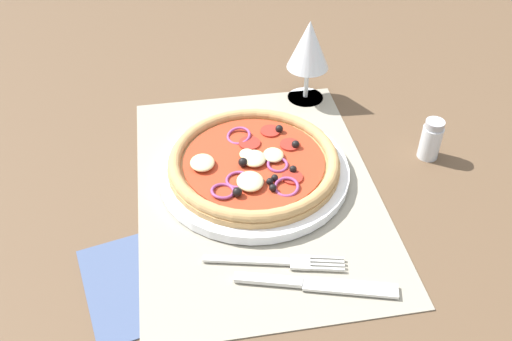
{
  "coord_description": "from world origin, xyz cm",
  "views": [
    {
      "loc": [
        59.85,
        -10.19,
        56.04
      ],
      "look_at": [
        -0.84,
        0.0,
        2.86
      ],
      "focal_mm": 39.42,
      "sensor_mm": 36.0,
      "label": 1
    }
  ],
  "objects": [
    {
      "name": "pepper_shaker",
      "position": [
        -3.1,
        27.68,
        3.25
      ],
      "size": [
        3.2,
        3.2,
        6.7
      ],
      "color": "silver",
      "rests_on": "ground_plane"
    },
    {
      "name": "ground_plane",
      "position": [
        0.0,
        0.0,
        -1.2
      ],
      "size": [
        190.0,
        140.0,
        2.4
      ],
      "primitive_type": "cube",
      "color": "brown"
    },
    {
      "name": "fork",
      "position": [
        14.66,
        0.71,
        0.62
      ],
      "size": [
        5.42,
        17.89,
        0.44
      ],
      "rotation": [
        0.0,
        0.0,
        1.35
      ],
      "color": "silver",
      "rests_on": "placemat"
    },
    {
      "name": "wine_glass",
      "position": [
        -22.29,
        12.59,
        10.29
      ],
      "size": [
        7.2,
        7.2,
        14.9
      ],
      "color": "silver",
      "rests_on": "ground_plane"
    },
    {
      "name": "napkin",
      "position": [
        14.26,
        -16.65,
        0.18
      ],
      "size": [
        18.6,
        17.41,
        0.36
      ],
      "primitive_type": "cube",
      "rotation": [
        0.0,
        0.0,
        0.22
      ],
      "color": "#425175",
      "rests_on": "ground_plane"
    },
    {
      "name": "placemat",
      "position": [
        0.0,
        0.0,
        0.2
      ],
      "size": [
        48.94,
        34.55,
        0.4
      ],
      "primitive_type": "cube",
      "color": "gray",
      "rests_on": "ground_plane"
    },
    {
      "name": "pizza",
      "position": [
        -2.72,
        0.05,
        2.96
      ],
      "size": [
        25.46,
        25.46,
        2.68
      ],
      "color": "tan",
      "rests_on": "plate"
    },
    {
      "name": "plate",
      "position": [
        -2.8,
        0.1,
        1.13
      ],
      "size": [
        28.4,
        28.4,
        1.46
      ],
      "primitive_type": "cylinder",
      "color": "white",
      "rests_on": "placemat"
    },
    {
      "name": "knife",
      "position": [
        18.9,
        4.29,
        0.65
      ],
      "size": [
        7.02,
        19.7,
        0.62
      ],
      "rotation": [
        0.0,
        0.0,
        1.3
      ],
      "color": "silver",
      "rests_on": "placemat"
    }
  ]
}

